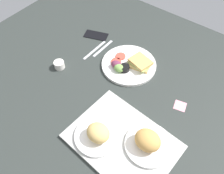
% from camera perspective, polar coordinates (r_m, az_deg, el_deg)
% --- Properties ---
extents(ground_plane, '(1.90, 1.50, 0.03)m').
position_cam_1_polar(ground_plane, '(1.19, 1.64, -1.16)').
color(ground_plane, '#282D2B').
extents(serving_tray, '(0.47, 0.36, 0.02)m').
position_cam_1_polar(serving_tray, '(1.03, 2.58, -13.29)').
color(serving_tray, '#B2B2AD').
rests_on(serving_tray, ground_plane).
extents(bread_plate_near, '(0.20, 0.20, 0.09)m').
position_cam_1_polar(bread_plate_near, '(0.99, 8.90, -13.28)').
color(bread_plate_near, white).
rests_on(bread_plate_near, serving_tray).
extents(bread_plate_far, '(0.20, 0.20, 0.08)m').
position_cam_1_polar(bread_plate_far, '(1.00, -3.56, -11.51)').
color(bread_plate_far, white).
rests_on(bread_plate_far, serving_tray).
extents(plate_with_salad, '(0.30, 0.30, 0.05)m').
position_cam_1_polar(plate_with_salad, '(1.28, 4.33, 5.55)').
color(plate_with_salad, white).
rests_on(plate_with_salad, ground_plane).
extents(espresso_cup, '(0.06, 0.06, 0.04)m').
position_cam_1_polar(espresso_cup, '(1.30, -12.89, 5.39)').
color(espresso_cup, silver).
rests_on(espresso_cup, ground_plane).
extents(fork, '(0.02, 0.17, 0.01)m').
position_cam_1_polar(fork, '(1.39, -2.26, 9.53)').
color(fork, '#B7B7BC').
rests_on(fork, ground_plane).
extents(knife, '(0.02, 0.19, 0.01)m').
position_cam_1_polar(knife, '(1.38, -4.30, 9.12)').
color(knife, '#B7B7BC').
rests_on(knife, ground_plane).
extents(cell_phone, '(0.16, 0.12, 0.01)m').
position_cam_1_polar(cell_phone, '(1.47, -3.98, 12.68)').
color(cell_phone, black).
rests_on(cell_phone, ground_plane).
extents(sticky_note, '(0.07, 0.07, 0.00)m').
position_cam_1_polar(sticky_note, '(1.17, 16.46, -4.46)').
color(sticky_note, pink).
rests_on(sticky_note, ground_plane).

